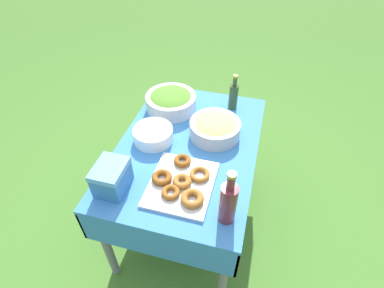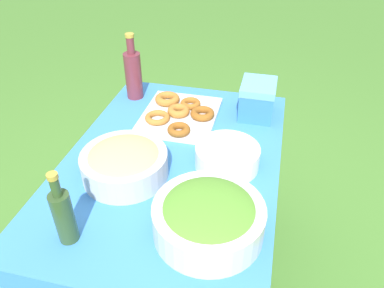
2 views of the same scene
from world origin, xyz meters
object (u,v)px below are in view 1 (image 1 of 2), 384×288
donut_platter (182,183)px  olive_oil_bottle (233,96)px  salad_bowl (171,101)px  cooler_box (112,177)px  plate_stack (153,135)px  pasta_bowl (215,127)px  wine_bottle (228,202)px

donut_platter → olive_oil_bottle: olive_oil_bottle is taller
olive_oil_bottle → salad_bowl: bearing=-73.3°
olive_oil_bottle → cooler_box: (0.85, -0.47, -0.02)m
salad_bowl → donut_platter: salad_bowl is taller
donut_platter → olive_oil_bottle: 0.76m
donut_platter → plate_stack: bearing=-138.0°
plate_stack → olive_oil_bottle: size_ratio=0.94×
salad_bowl → plate_stack: (0.33, -0.00, -0.02)m
donut_platter → cooler_box: (0.10, -0.33, 0.06)m
pasta_bowl → wine_bottle: (0.57, 0.18, 0.06)m
wine_bottle → cooler_box: bearing=-92.9°
cooler_box → olive_oil_bottle: bearing=150.8°
pasta_bowl → olive_oil_bottle: bearing=169.4°
salad_bowl → cooler_box: cooler_box is taller
salad_bowl → pasta_bowl: 0.39m
pasta_bowl → cooler_box: bearing=-37.6°
plate_stack → wine_bottle: (0.43, 0.52, 0.08)m
olive_oil_bottle → cooler_box: size_ratio=1.36×
wine_bottle → cooler_box: 0.59m
donut_platter → wine_bottle: size_ratio=1.27×
salad_bowl → olive_oil_bottle: size_ratio=1.33×
pasta_bowl → wine_bottle: 0.60m
cooler_box → donut_platter: bearing=107.4°
pasta_bowl → wine_bottle: wine_bottle is taller
pasta_bowl → wine_bottle: size_ratio=0.97×
plate_stack → salad_bowl: bearing=179.3°
wine_bottle → cooler_box: (-0.03, -0.59, -0.05)m
plate_stack → cooler_box: cooler_box is taller
olive_oil_bottle → wine_bottle: wine_bottle is taller
pasta_bowl → plate_stack: size_ratio=1.30×
salad_bowl → cooler_box: bearing=-5.7°
wine_bottle → pasta_bowl: bearing=-162.7°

